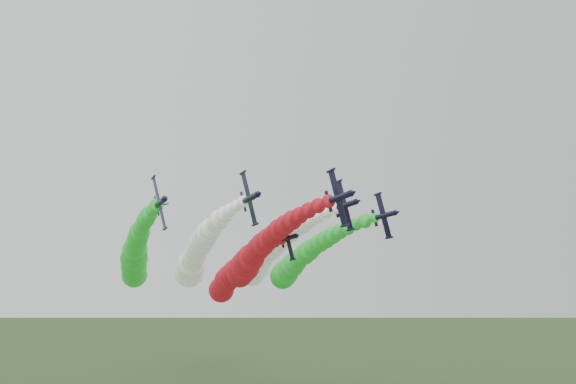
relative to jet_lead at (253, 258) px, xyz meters
name	(u,v)px	position (x,y,z in m)	size (l,w,h in m)	color
jet_lead	(253,258)	(0.00, 0.00, 0.00)	(10.78, 76.17, 17.24)	black
jet_inner_left	(196,256)	(-11.18, 11.26, 0.92)	(11.61, 76.88, 17.95)	black
jet_inner_right	(266,257)	(7.34, 10.28, 1.23)	(11.12, 76.42, 17.50)	black
jet_outer_left	(135,258)	(-25.33, 16.83, 0.54)	(10.91, 76.30, 17.38)	black
jet_outer_right	(297,262)	(20.03, 18.23, 0.67)	(11.39, 76.78, 17.86)	black
jet_trail	(231,277)	(3.33, 28.01, -3.24)	(11.38, 76.76, 17.84)	black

